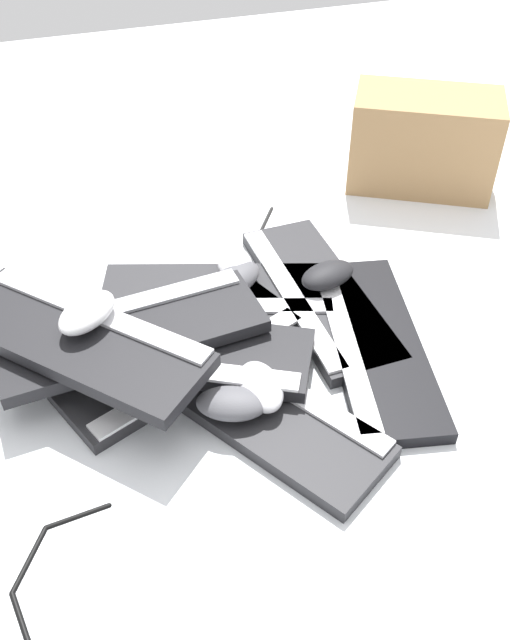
% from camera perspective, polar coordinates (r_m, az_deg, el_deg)
% --- Properties ---
extents(ground_plane, '(3.20, 3.20, 0.00)m').
position_cam_1_polar(ground_plane, '(1.27, 3.23, -1.63)').
color(ground_plane, silver).
extents(keyboard_0, '(0.46, 0.31, 0.03)m').
position_cam_1_polar(keyboard_0, '(1.22, -5.80, -2.99)').
color(keyboard_0, '#232326').
rests_on(keyboard_0, ground).
extents(keyboard_1, '(0.37, 0.45, 0.03)m').
position_cam_1_polar(keyboard_1, '(1.14, 0.17, -7.07)').
color(keyboard_1, '#232326').
rests_on(keyboard_1, ground).
extents(keyboard_2, '(0.23, 0.46, 0.03)m').
position_cam_1_polar(keyboard_2, '(1.26, 9.41, -1.87)').
color(keyboard_2, black).
rests_on(keyboard_2, ground).
extents(keyboard_3, '(0.17, 0.45, 0.03)m').
position_cam_1_polar(keyboard_3, '(1.35, 4.91, 2.08)').
color(keyboard_3, '#232326').
rests_on(keyboard_3, ground).
extents(keyboard_4, '(0.46, 0.27, 0.03)m').
position_cam_1_polar(keyboard_4, '(1.35, -2.98, 2.13)').
color(keyboard_4, '#232326').
rests_on(keyboard_4, ground).
extents(keyboard_5, '(0.46, 0.33, 0.03)m').
position_cam_1_polar(keyboard_5, '(1.19, -6.20, -2.44)').
color(keyboard_5, black).
rests_on(keyboard_5, keyboard_0).
extents(keyboard_6, '(0.45, 0.20, 0.03)m').
position_cam_1_polar(keyboard_6, '(1.19, -9.99, -0.96)').
color(keyboard_6, black).
rests_on(keyboard_6, keyboard_5).
extents(keyboard_7, '(0.41, 0.42, 0.03)m').
position_cam_1_polar(keyboard_7, '(1.15, -14.10, -1.53)').
color(keyboard_7, black).
rests_on(keyboard_7, keyboard_6).
extents(mouse_0, '(0.12, 0.09, 0.04)m').
position_cam_1_polar(mouse_0, '(1.34, 5.76, 3.60)').
color(mouse_0, black).
rests_on(mouse_0, keyboard_3).
extents(mouse_1, '(0.08, 0.12, 0.04)m').
position_cam_1_polar(mouse_1, '(1.36, -1.68, 4.46)').
color(mouse_1, '#B7B7BC').
rests_on(mouse_1, keyboard_4).
extents(mouse_2, '(0.13, 0.12, 0.04)m').
position_cam_1_polar(mouse_2, '(1.32, -1.57, 3.33)').
color(mouse_2, '#4C4C51').
rests_on(mouse_2, keyboard_4).
extents(mouse_3, '(0.13, 0.12, 0.04)m').
position_cam_1_polar(mouse_3, '(1.14, -13.38, 0.60)').
color(mouse_3, silver).
rests_on(mouse_3, keyboard_7).
extents(mouse_4, '(0.07, 0.11, 0.04)m').
position_cam_1_polar(mouse_4, '(1.12, 0.38, -5.35)').
color(mouse_4, '#B7B7BC').
rests_on(mouse_4, keyboard_1).
extents(mouse_5, '(0.13, 0.10, 0.04)m').
position_cam_1_polar(mouse_5, '(1.10, -1.97, -6.70)').
color(mouse_5, '#4C4C51').
rests_on(mouse_5, keyboard_1).
extents(cable_0, '(0.15, 0.40, 0.01)m').
position_cam_1_polar(cable_0, '(0.99, -16.42, -23.10)').
color(cable_0, black).
rests_on(cable_0, ground).
extents(cable_1, '(0.50, 0.45, 0.01)m').
position_cam_1_polar(cable_1, '(1.33, -1.94, 1.06)').
color(cable_1, black).
rests_on(cable_1, ground).
extents(cardboard_box, '(0.36, 0.30, 0.21)m').
position_cam_1_polar(cardboard_box, '(1.69, 13.24, 13.77)').
color(cardboard_box, '#9E774C').
rests_on(cardboard_box, ground).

